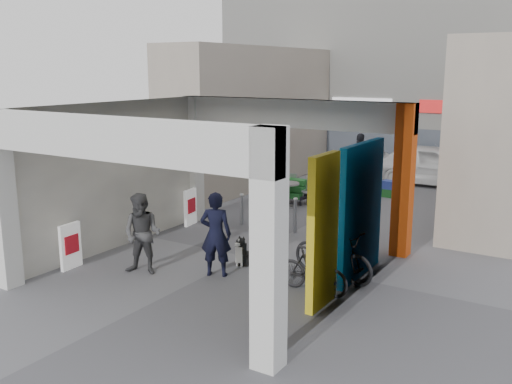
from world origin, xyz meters
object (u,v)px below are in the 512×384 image
Objects in this scene: bicycle_front at (333,254)px; bicycle_rear at (313,270)px; cafe_set at (289,194)px; produce_stand at (290,193)px; white_van at (432,165)px; man_elderly at (350,226)px; man_back_turned at (142,234)px; man_crates at (360,160)px; man_with_dog at (216,234)px; border_collie at (242,253)px.

bicycle_rear is (0.00, -0.91, -0.06)m from bicycle_front.
cafe_set is 0.20m from produce_stand.
white_van reaches higher than produce_stand.
bicycle_front is at bearing -51.58° from produce_stand.
cafe_set reaches higher than bicycle_rear.
man_elderly is at bearing -47.49° from cafe_set.
white_van is (3.06, 5.38, 0.45)m from cafe_set.
man_back_turned is 0.88× the size of man_crates.
white_van is (1.27, 11.82, -0.13)m from man_with_dog.
bicycle_rear is (2.14, 0.21, -0.44)m from man_with_dog.
produce_stand is at bearing 48.57° from bicycle_front.
man_back_turned is (-1.49, -1.53, 0.59)m from border_collie.
produce_stand is 5.84m from man_elderly.
cafe_set is at bearing 49.19° from bicycle_front.
man_elderly is (3.81, -4.16, 0.50)m from cafe_set.
border_collie is 11.07m from white_van.
cafe_set is at bearing -72.71° from produce_stand.
man_crates is 1.31× the size of bicycle_rear.
man_crates reaches higher than man_elderly.
produce_stand reaches higher than border_collie.
bicycle_front is at bearing -93.58° from man_elderly.
border_collie is 2.12m from bicycle_rear.
man_crates is (-2.89, 7.82, 0.17)m from man_elderly.
bicycle_rear is (3.01, -9.90, -0.53)m from man_crates.
cafe_set is 0.76× the size of man_crates.
border_collie is 0.15× the size of white_van.
man_with_dog is at bearing 88.92° from man_crates.
man_elderly is at bearing -178.57° from white_van.
cafe_set is at bearing -97.85° from man_with_dog.
bicycle_front is at bearing 4.07° from bicycle_rear.
man_back_turned reaches higher than bicycle_front.
cafe_set is at bearing 147.30° from white_van.
produce_stand is at bearing 145.99° from white_van.
border_collie is at bearing 77.25° from bicycle_rear.
man_elderly is at bearing 18.36° from bicycle_front.
man_back_turned reaches higher than bicycle_rear.
man_with_dog is 1.19× the size of bicycle_rear.
produce_stand is at bearing 122.43° from man_elderly.
man_crates reaches higher than white_van.
man_crates is at bearing 20.97° from bicycle_rear.
man_back_turned is at bearing -148.60° from border_collie.
man_elderly is 9.57m from white_van.
white_van is at bearing 17.39° from bicycle_front.
man_with_dog is 3.05m from man_elderly.
man_back_turned reaches higher than border_collie.
man_with_dog reaches higher than man_elderly.
bicycle_front is at bearing -178.46° from white_van.
man_with_dog is 1.09× the size of man_elderly.
white_van is at bearing -147.34° from man_crates.
man_elderly is 1.21m from bicycle_front.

